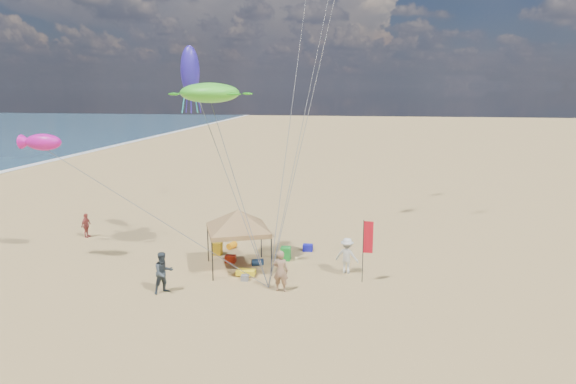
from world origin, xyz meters
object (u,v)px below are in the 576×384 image
Objects in this scene: cooler_red at (231,259)px; person_near_c at (347,256)px; feather_flag at (367,241)px; chair_green at (286,254)px; beach_cart at (246,272)px; chair_yellow at (217,248)px; canopy_tent at (238,212)px; person_near_a at (281,271)px; person_far_a at (86,225)px; person_near_b at (163,273)px; cooler_blue at (308,248)px.

cooler_red is 0.30× the size of person_near_c.
feather_flag is 1.70× the size of person_near_c.
beach_cart is (-1.51, -2.66, -0.15)m from chair_green.
chair_yellow reaches higher than beach_cart.
canopy_tent reaches higher than feather_flag.
person_near_a is 3.96m from person_near_c.
feather_flag is 2.03× the size of person_far_a.
person_far_a is at bearing 2.01° from person_near_c.
person_far_a is at bearing 164.20° from feather_flag.
cooler_red is at bearing 129.03° from canopy_tent.
cooler_red is (-0.65, 0.80, -2.75)m from canopy_tent.
person_near_b reaches higher than chair_yellow.
canopy_tent is 3.56× the size of person_far_a.
beach_cart is at bearing -7.31° from person_near_b.
person_near_a is 1.07× the size of person_near_c.
chair_yellow is (-8.07, 2.84, -1.67)m from feather_flag.
person_near_a is at bearing -95.04° from cooler_blue.
chair_yellow is at bearing 35.14° from person_near_b.
canopy_tent reaches higher than person_near_c.
person_near_a is (3.25, -3.38, 0.76)m from cooler_red.
person_near_c reaches higher than beach_cart.
feather_flag is 1.59× the size of person_near_a.
person_near_c reaches higher than cooler_red.
chair_green is 1.00× the size of chair_yellow.
beach_cart is 4.10m from person_near_b.
cooler_red is at bearing -103.66° from person_far_a.
person_far_a is (-13.66, 0.56, 0.55)m from cooler_blue.
feather_flag reaches higher than person_near_a.
canopy_tent is 2.81× the size of person_near_b.
feather_flag reaches higher than chair_green.
chair_green reaches higher than cooler_blue.
person_near_c is 16.38m from person_far_a.
feather_flag is at bearing -13.77° from cooler_red.
beach_cart is at bearing -34.57° from person_near_a.
cooler_blue is 5.96m from person_near_a.
cooler_blue is (3.77, 2.51, 0.00)m from cooler_red.
person_far_a is at bearing 156.32° from beach_cart.
chair_green is (2.14, 1.63, -2.59)m from canopy_tent.
chair_yellow is at bearing -98.83° from person_far_a.
chair_yellow is at bearing -42.82° from person_near_a.
person_near_a is at bearing 59.47° from person_near_c.
cooler_red is at bearing 9.29° from person_near_c.
cooler_red is 0.29× the size of person_near_b.
canopy_tent is 2.98× the size of person_near_c.
canopy_tent is at bearing 121.10° from beach_cart.
chair_green reaches higher than cooler_red.
canopy_tent reaches higher than person_near_a.
person_near_a is 1.28× the size of person_far_a.
person_near_b is 10.97m from person_far_a.
person_near_b is (-4.63, -5.22, 0.59)m from chair_green.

